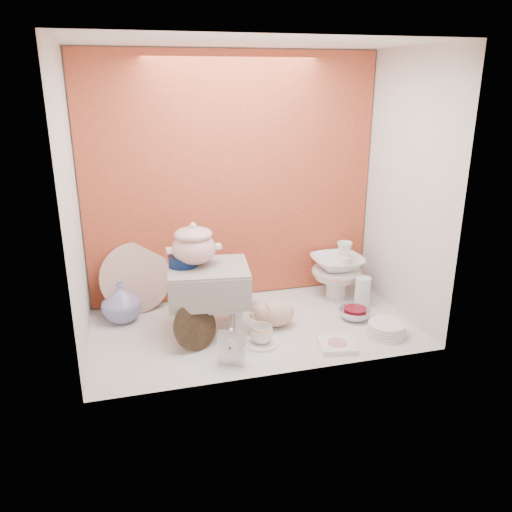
{
  "coord_description": "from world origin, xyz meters",
  "views": [
    {
      "loc": [
        -0.68,
        -2.54,
        1.34
      ],
      "look_at": [
        0.02,
        0.02,
        0.42
      ],
      "focal_mm": 36.17,
      "sensor_mm": 36.0,
      "label": 1
    }
  ],
  "objects_px": {
    "soup_tureen": "(194,244)",
    "plush_pig": "(275,313)",
    "step_stool": "(209,298)",
    "crystal_bowl": "(355,314)",
    "gold_rim_teacup": "(261,334)",
    "mantel_clock": "(231,346)",
    "blue_white_vase": "(121,302)",
    "dinner_plate_stack": "(387,329)",
    "porcelain_tower": "(337,270)",
    "floral_platter": "(136,278)"
  },
  "relations": [
    {
      "from": "soup_tureen",
      "to": "dinner_plate_stack",
      "type": "xyz_separation_m",
      "value": [
        0.99,
        -0.38,
        -0.46
      ]
    },
    {
      "from": "blue_white_vase",
      "to": "dinner_plate_stack",
      "type": "distance_m",
      "value": 1.51
    },
    {
      "from": "soup_tureen",
      "to": "plush_pig",
      "type": "bearing_deg",
      "value": -14.52
    },
    {
      "from": "dinner_plate_stack",
      "to": "floral_platter",
      "type": "bearing_deg",
      "value": 151.69
    },
    {
      "from": "floral_platter",
      "to": "porcelain_tower",
      "type": "height_order",
      "value": "floral_platter"
    },
    {
      "from": "mantel_clock",
      "to": "dinner_plate_stack",
      "type": "distance_m",
      "value": 0.89
    },
    {
      "from": "floral_platter",
      "to": "porcelain_tower",
      "type": "xyz_separation_m",
      "value": [
        1.25,
        -0.13,
        -0.02
      ]
    },
    {
      "from": "soup_tureen",
      "to": "plush_pig",
      "type": "height_order",
      "value": "soup_tureen"
    },
    {
      "from": "soup_tureen",
      "to": "gold_rim_teacup",
      "type": "height_order",
      "value": "soup_tureen"
    },
    {
      "from": "gold_rim_teacup",
      "to": "crystal_bowl",
      "type": "height_order",
      "value": "gold_rim_teacup"
    },
    {
      "from": "floral_platter",
      "to": "crystal_bowl",
      "type": "height_order",
      "value": "floral_platter"
    },
    {
      "from": "step_stool",
      "to": "dinner_plate_stack",
      "type": "xyz_separation_m",
      "value": [
        0.92,
        -0.34,
        -0.15
      ]
    },
    {
      "from": "blue_white_vase",
      "to": "mantel_clock",
      "type": "distance_m",
      "value": 0.81
    },
    {
      "from": "soup_tureen",
      "to": "porcelain_tower",
      "type": "bearing_deg",
      "value": 11.81
    },
    {
      "from": "gold_rim_teacup",
      "to": "crystal_bowl",
      "type": "xyz_separation_m",
      "value": [
        0.61,
        0.15,
        -0.03
      ]
    },
    {
      "from": "floral_platter",
      "to": "crystal_bowl",
      "type": "relative_size",
      "value": 2.22
    },
    {
      "from": "mantel_clock",
      "to": "porcelain_tower",
      "type": "distance_m",
      "value": 1.05
    },
    {
      "from": "mantel_clock",
      "to": "porcelain_tower",
      "type": "xyz_separation_m",
      "value": [
        0.83,
        0.64,
        0.09
      ]
    },
    {
      "from": "soup_tureen",
      "to": "plush_pig",
      "type": "relative_size",
      "value": 1.0
    },
    {
      "from": "gold_rim_teacup",
      "to": "dinner_plate_stack",
      "type": "xyz_separation_m",
      "value": [
        0.69,
        -0.08,
        -0.02
      ]
    },
    {
      "from": "plush_pig",
      "to": "step_stool",
      "type": "bearing_deg",
      "value": 171.04
    },
    {
      "from": "mantel_clock",
      "to": "dinner_plate_stack",
      "type": "bearing_deg",
      "value": 29.31
    },
    {
      "from": "soup_tureen",
      "to": "dinner_plate_stack",
      "type": "relative_size",
      "value": 1.3
    },
    {
      "from": "floral_platter",
      "to": "plush_pig",
      "type": "bearing_deg",
      "value": -30.4
    },
    {
      "from": "blue_white_vase",
      "to": "plush_pig",
      "type": "height_order",
      "value": "blue_white_vase"
    },
    {
      "from": "floral_platter",
      "to": "porcelain_tower",
      "type": "distance_m",
      "value": 1.25
    },
    {
      "from": "floral_platter",
      "to": "mantel_clock",
      "type": "bearing_deg",
      "value": -61.61
    },
    {
      "from": "crystal_bowl",
      "to": "porcelain_tower",
      "type": "relative_size",
      "value": 0.52
    },
    {
      "from": "floral_platter",
      "to": "mantel_clock",
      "type": "distance_m",
      "value": 0.88
    },
    {
      "from": "blue_white_vase",
      "to": "crystal_bowl",
      "type": "height_order",
      "value": "blue_white_vase"
    },
    {
      "from": "step_stool",
      "to": "crystal_bowl",
      "type": "distance_m",
      "value": 0.86
    },
    {
      "from": "soup_tureen",
      "to": "crystal_bowl",
      "type": "distance_m",
      "value": 1.03
    },
    {
      "from": "plush_pig",
      "to": "gold_rim_teacup",
      "type": "height_order",
      "value": "plush_pig"
    },
    {
      "from": "floral_platter",
      "to": "mantel_clock",
      "type": "relative_size",
      "value": 2.23
    },
    {
      "from": "step_stool",
      "to": "mantel_clock",
      "type": "distance_m",
      "value": 0.42
    },
    {
      "from": "plush_pig",
      "to": "gold_rim_teacup",
      "type": "relative_size",
      "value": 2.3
    },
    {
      "from": "plush_pig",
      "to": "porcelain_tower",
      "type": "bearing_deg",
      "value": 33.89
    },
    {
      "from": "soup_tureen",
      "to": "floral_platter",
      "type": "bearing_deg",
      "value": 133.87
    },
    {
      "from": "step_stool",
      "to": "crystal_bowl",
      "type": "relative_size",
      "value": 2.24
    },
    {
      "from": "step_stool",
      "to": "soup_tureen",
      "type": "height_order",
      "value": "soup_tureen"
    },
    {
      "from": "crystal_bowl",
      "to": "porcelain_tower",
      "type": "distance_m",
      "value": 0.37
    },
    {
      "from": "step_stool",
      "to": "mantel_clock",
      "type": "relative_size",
      "value": 2.25
    },
    {
      "from": "blue_white_vase",
      "to": "porcelain_tower",
      "type": "xyz_separation_m",
      "value": [
        1.34,
        0.0,
        0.07
      ]
    },
    {
      "from": "soup_tureen",
      "to": "step_stool",
      "type": "bearing_deg",
      "value": -28.98
    },
    {
      "from": "mantel_clock",
      "to": "plush_pig",
      "type": "bearing_deg",
      "value": 70.13
    },
    {
      "from": "plush_pig",
      "to": "blue_white_vase",
      "type": "bearing_deg",
      "value": 162.49
    },
    {
      "from": "gold_rim_teacup",
      "to": "dinner_plate_stack",
      "type": "relative_size",
      "value": 0.56
    },
    {
      "from": "step_stool",
      "to": "blue_white_vase",
      "type": "distance_m",
      "value": 0.53
    },
    {
      "from": "gold_rim_teacup",
      "to": "porcelain_tower",
      "type": "bearing_deg",
      "value": 37.46
    },
    {
      "from": "porcelain_tower",
      "to": "mantel_clock",
      "type": "bearing_deg",
      "value": -142.54
    }
  ]
}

